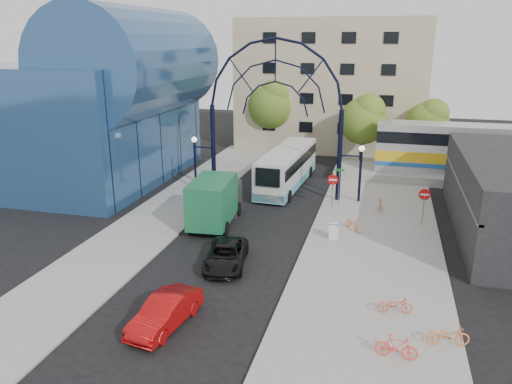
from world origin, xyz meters
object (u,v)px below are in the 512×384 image
(tree_north_a, at_px, (365,118))
(tree_north_b, at_px, (272,103))
(city_bus, at_px, (287,167))
(bike_far_a, at_px, (395,305))
(bike_near_b, at_px, (380,204))
(bike_far_c, at_px, (448,335))
(black_suv, at_px, (226,255))
(sandwich_board, at_px, (334,230))
(bike_far_b, at_px, (397,347))
(bike_near_a, at_px, (353,223))
(green_truck, at_px, (216,200))
(street_name_sign, at_px, (339,179))
(do_not_enter_sign, at_px, (424,198))
(red_sedan, at_px, (165,312))
(gateway_arch, at_px, (275,86))
(tree_north_c, at_px, (429,121))
(stop_sign, at_px, (333,183))

(tree_north_a, height_order, tree_north_b, tree_north_b)
(tree_north_a, bearing_deg, city_bus, -122.47)
(city_bus, bearing_deg, bike_far_a, -61.97)
(bike_near_b, bearing_deg, bike_far_c, -82.23)
(black_suv, bearing_deg, bike_far_c, -33.44)
(tree_north_b, relative_size, bike_far_c, 4.64)
(sandwich_board, relative_size, black_suv, 0.22)
(bike_far_b, bearing_deg, bike_near_a, 14.97)
(tree_north_b, bearing_deg, tree_north_a, -21.80)
(green_truck, height_order, bike_near_a, green_truck)
(bike_far_b, bearing_deg, tree_north_a, 9.39)
(street_name_sign, xyz_separation_m, tree_north_b, (-9.08, 17.33, 3.14))
(do_not_enter_sign, distance_m, bike_near_a, 5.04)
(tree_north_b, xyz_separation_m, city_bus, (4.32, -12.92, -3.63))
(tree_north_a, height_order, green_truck, tree_north_a)
(do_not_enter_sign, xyz_separation_m, red_sedan, (-11.36, -15.45, -1.29))
(gateway_arch, bearing_deg, bike_near_a, -42.25)
(city_bus, bearing_deg, do_not_enter_sign, -30.43)
(bike_far_a, bearing_deg, red_sedan, 99.74)
(bike_near_b, bearing_deg, tree_north_c, 73.17)
(street_name_sign, bearing_deg, bike_near_b, -5.92)
(bike_near_b, relative_size, bike_far_a, 1.02)
(red_sedan, bearing_deg, bike_near_a, 71.49)
(tree_north_c, bearing_deg, street_name_sign, -114.31)
(bike_far_a, bearing_deg, bike_near_a, 4.69)
(tree_north_a, xyz_separation_m, city_bus, (-5.68, -8.92, -2.97))
(street_name_sign, height_order, black_suv, street_name_sign)
(gateway_arch, bearing_deg, stop_sign, -22.63)
(tree_north_c, bearing_deg, gateway_arch, -131.04)
(green_truck, xyz_separation_m, bike_near_a, (9.00, 1.01, -1.13))
(city_bus, xyz_separation_m, red_sedan, (-0.80, -22.45, -0.95))
(tree_north_c, height_order, bike_far_a, tree_north_c)
(city_bus, bearing_deg, black_suv, -87.37)
(sandwich_board, height_order, bike_far_a, sandwich_board)
(tree_north_a, bearing_deg, gateway_arch, -117.17)
(red_sedan, xyz_separation_m, bike_far_a, (9.61, 3.48, -0.15))
(do_not_enter_sign, relative_size, tree_north_b, 0.31)
(tree_north_a, distance_m, bike_far_a, 28.37)
(gateway_arch, height_order, street_name_sign, gateway_arch)
(green_truck, bearing_deg, red_sedan, -85.82)
(gateway_arch, bearing_deg, sandwich_board, -55.09)
(sandwich_board, xyz_separation_m, city_bus, (-5.16, 11.03, 0.89))
(sandwich_board, height_order, bike_far_b, sandwich_board)
(red_sedan, bearing_deg, gateway_arch, 97.81)
(tree_north_c, xyz_separation_m, city_bus, (-11.68, -10.92, -2.64))
(stop_sign, relative_size, tree_north_a, 0.36)
(tree_north_a, bearing_deg, bike_far_c, -80.16)
(sandwich_board, xyz_separation_m, bike_near_b, (2.64, 6.31, -0.14))
(city_bus, height_order, black_suv, city_bus)
(gateway_arch, xyz_separation_m, tree_north_c, (12.12, 13.93, -4.28))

